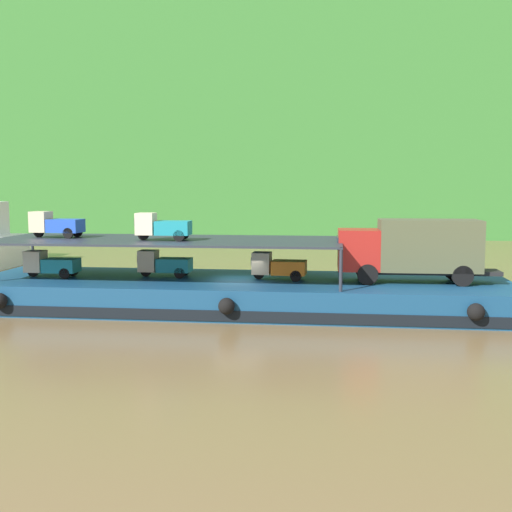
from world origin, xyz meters
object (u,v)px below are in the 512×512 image
mini_truck_lower_mid (278,266)px  mini_truck_upper_mid (162,227)px  cargo_barge (239,294)px  mini_truck_upper_stern (56,225)px  mini_truck_lower_aft (164,264)px  mini_truck_lower_stern (51,264)px  covered_lorry (412,248)px

mini_truck_lower_mid → mini_truck_upper_mid: 6.18m
cargo_barge → mini_truck_upper_stern: size_ratio=9.74×
cargo_barge → mini_truck_lower_aft: bearing=174.1°
mini_truck_lower_aft → mini_truck_upper_mid: mini_truck_upper_mid is taller
mini_truck_lower_aft → mini_truck_upper_stern: size_ratio=0.99×
mini_truck_lower_stern → mini_truck_lower_mid: 11.83m
mini_truck_lower_aft → mini_truck_upper_stern: mini_truck_upper_stern is taller
mini_truck_upper_stern → cargo_barge: bearing=-2.7°
mini_truck_upper_mid → covered_lorry: bearing=2.6°
mini_truck_lower_aft → cargo_barge: bearing=-5.9°
mini_truck_lower_mid → mini_truck_upper_stern: bearing=178.4°
covered_lorry → mini_truck_lower_mid: covered_lorry is taller
mini_truck_lower_stern → mini_truck_lower_aft: size_ratio=1.00×
covered_lorry → mini_truck_upper_stern: size_ratio=2.83×
mini_truck_lower_stern → mini_truck_upper_mid: 6.33m
mini_truck_lower_mid → mini_truck_upper_mid: bearing=-173.1°
mini_truck_lower_aft → mini_truck_lower_mid: (6.01, -0.29, 0.00)m
mini_truck_lower_aft → mini_truck_upper_stern: 6.22m
covered_lorry → mini_truck_lower_mid: size_ratio=2.82×
mini_truck_lower_stern → mini_truck_lower_aft: (5.80, 0.89, 0.00)m
mini_truck_lower_mid → mini_truck_lower_aft: bearing=177.3°
covered_lorry → mini_truck_lower_stern: covered_lorry is taller
covered_lorry → mini_truck_lower_stern: bearing=-178.6°
mini_truck_lower_aft → mini_truck_upper_stern: bearing=179.5°
mini_truck_lower_stern → mini_truck_upper_mid: size_ratio=0.99×
covered_lorry → mini_truck_lower_aft: covered_lorry is taller
mini_truck_upper_stern → mini_truck_lower_mid: bearing=-1.6°
mini_truck_upper_mid → mini_truck_lower_aft: bearing=102.1°
mini_truck_upper_stern → mini_truck_upper_mid: 6.20m
covered_lorry → mini_truck_upper_stern: 18.56m
cargo_barge → mini_truck_lower_stern: (-9.84, -0.48, 1.44)m
cargo_barge → covered_lorry: size_ratio=3.44×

